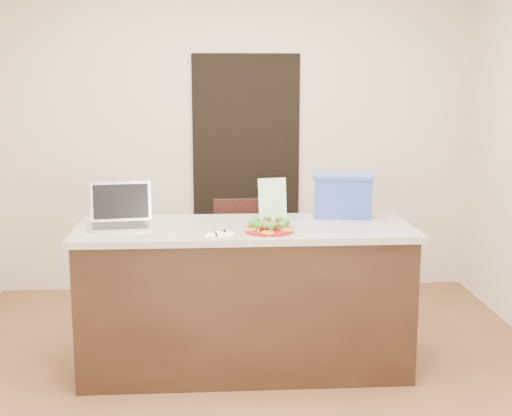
{
  "coord_description": "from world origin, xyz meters",
  "views": [
    {
      "loc": [
        -0.21,
        -4.01,
        1.84
      ],
      "look_at": [
        0.07,
        0.2,
        1.04
      ],
      "focal_mm": 50.0,
      "sensor_mm": 36.0,
      "label": 1
    }
  ],
  "objects": [
    {
      "name": "room_shell",
      "position": [
        0.0,
        0.0,
        1.62
      ],
      "size": [
        4.0,
        4.0,
        4.0
      ],
      "color": "white",
      "rests_on": "ground"
    },
    {
      "name": "broccoli",
      "position": [
        0.13,
        0.08,
        0.98
      ],
      "size": [
        0.25,
        0.25,
        0.04
      ],
      "color": "#1F5416",
      "rests_on": "plate"
    },
    {
      "name": "plate",
      "position": [
        0.13,
        0.08,
        0.93
      ],
      "size": [
        0.29,
        0.29,
        0.02
      ],
      "rotation": [
        0.0,
        0.0,
        -0.31
      ],
      "color": "maroon",
      "rests_on": "island"
    },
    {
      "name": "blue_box",
      "position": [
        0.66,
        0.51,
        1.06
      ],
      "size": [
        0.43,
        0.34,
        0.28
      ],
      "rotation": [
        0.0,
        0.0,
        -0.18
      ],
      "color": "#293E94",
      "rests_on": "island"
    },
    {
      "name": "leaflet",
      "position": [
        0.19,
        0.46,
        1.05
      ],
      "size": [
        0.19,
        0.07,
        0.26
      ],
      "primitive_type": "cube",
      "rotation": [
        -0.14,
        0.0,
        0.19
      ],
      "color": "white",
      "rests_on": "island"
    },
    {
      "name": "knife",
      "position": [
        -0.13,
        -0.0,
        0.93
      ],
      "size": [
        0.02,
        0.18,
        0.01
      ],
      "rotation": [
        0.0,
        0.0,
        0.04
      ],
      "color": "white",
      "rests_on": "napkin"
    },
    {
      "name": "ground",
      "position": [
        0.0,
        0.0,
        0.0
      ],
      "size": [
        4.0,
        4.0,
        0.0
      ],
      "primitive_type": "plane",
      "color": "brown",
      "rests_on": "ground"
    },
    {
      "name": "doorway",
      "position": [
        0.1,
        1.98,
        1.0
      ],
      "size": [
        0.9,
        0.02,
        2.0
      ],
      "primitive_type": "cube",
      "color": "black",
      "rests_on": "ground"
    },
    {
      "name": "chair",
      "position": [
        0.02,
        0.93,
        0.54
      ],
      "size": [
        0.42,
        0.42,
        0.95
      ],
      "rotation": [
        0.0,
        0.0,
        -0.01
      ],
      "color": "black",
      "rests_on": "ground"
    },
    {
      "name": "yogurt_bottle",
      "position": [
        0.15,
        0.05,
        0.95
      ],
      "size": [
        0.03,
        0.03,
        0.07
      ],
      "rotation": [
        0.0,
        0.0,
        -0.01
      ],
      "color": "white",
      "rests_on": "island"
    },
    {
      "name": "pepper_rings",
      "position": [
        0.13,
        0.08,
        0.94
      ],
      "size": [
        0.28,
        0.28,
        0.01
      ],
      "color": "yellow",
      "rests_on": "plate"
    },
    {
      "name": "napkin",
      "position": [
        -0.16,
        0.01,
        0.92
      ],
      "size": [
        0.19,
        0.19,
        0.01
      ],
      "primitive_type": "cube",
      "rotation": [
        0.0,
        0.0,
        -0.29
      ],
      "color": "silver",
      "rests_on": "island"
    },
    {
      "name": "laptop",
      "position": [
        -0.76,
        0.3,
        0.99
      ],
      "size": [
        0.4,
        0.33,
        0.26
      ],
      "rotation": [
        0.0,
        0.0,
        0.12
      ],
      "color": "#A2A2A6",
      "rests_on": "island"
    },
    {
      "name": "island",
      "position": [
        0.0,
        0.25,
        0.46
      ],
      "size": [
        2.06,
        0.76,
        0.92
      ],
      "color": "black",
      "rests_on": "ground"
    },
    {
      "name": "meatballs",
      "position": [
        0.13,
        0.08,
        0.96
      ],
      "size": [
        0.12,
        0.11,
        0.04
      ],
      "color": "brown",
      "rests_on": "plate"
    },
    {
      "name": "fork",
      "position": [
        -0.18,
        0.02,
        0.93
      ],
      "size": [
        0.03,
        0.16,
        0.0
      ],
      "rotation": [
        0.0,
        0.0,
        0.07
      ],
      "color": "silver",
      "rests_on": "napkin"
    }
  ]
}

